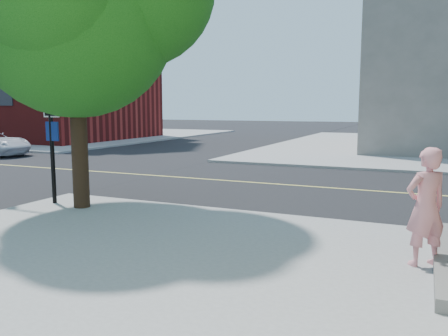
% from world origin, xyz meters
% --- Properties ---
extents(ground, '(140.00, 140.00, 0.00)m').
position_xyz_m(ground, '(0.00, 0.00, 0.00)').
color(ground, black).
rests_on(ground, ground).
extents(road_ew, '(140.00, 9.00, 0.01)m').
position_xyz_m(road_ew, '(0.00, 4.50, 0.01)').
color(road_ew, black).
rests_on(road_ew, ground).
extents(sidewalk_nw, '(26.00, 25.00, 0.12)m').
position_xyz_m(sidewalk_nw, '(-23.00, 21.50, 0.06)').
color(sidewalk_nw, gray).
rests_on(sidewalk_nw, ground).
extents(church, '(15.20, 12.00, 14.40)m').
position_xyz_m(church, '(-20.00, 18.00, 7.18)').
color(church, maroon).
rests_on(church, sidewalk_nw).
extents(man_on_phone, '(0.80, 0.75, 1.84)m').
position_xyz_m(man_on_phone, '(8.25, -2.43, 1.04)').
color(man_on_phone, pink).
rests_on(man_on_phone, sidewalk_se).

